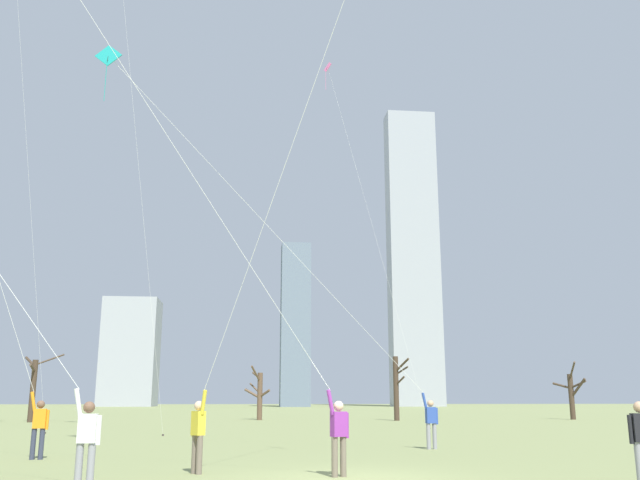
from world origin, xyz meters
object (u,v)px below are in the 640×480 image
Objects in this scene: kite_flyer_midfield_left_purple at (228,346)px; bare_tree_left_of_center at (572,393)px; kite_flyer_far_back_teal at (383,366)px; kite_flyer_foreground_right_green at (260,304)px; bare_tree_far_right_edge at (259,393)px; bare_tree_right_of_center at (33,387)px; distant_kite_drifting_left_pink at (336,96)px; bare_tree_leftmost at (397,386)px.

bare_tree_left_of_center is at bearing 55.13° from kite_flyer_midfield_left_purple.
kite_flyer_foreground_right_green is at bearing -118.50° from kite_flyer_far_back_teal.
kite_flyer_midfield_left_purple reaches higher than bare_tree_left_of_center.
kite_flyer_far_back_teal is 33.17m from bare_tree_far_right_edge.
kite_flyer_midfield_left_purple reaches higher than bare_tree_right_of_center.
kite_flyer_far_back_teal reaches higher than bare_tree_left_of_center.
kite_flyer_foreground_right_green reaches higher than kite_flyer_far_back_teal.
kite_flyer_far_back_teal is at bearing -55.25° from bare_tree_right_of_center.
bare_tree_right_of_center reaches higher than bare_tree_far_right_edge.
kite_flyer_foreground_right_green is at bearing -41.69° from kite_flyer_midfield_left_purple.
bare_tree_right_of_center is 42.19m from bare_tree_left_of_center.
distant_kite_drifting_left_pink reaches higher than kite_flyer_foreground_right_green.
bare_tree_left_of_center is (27.00, 38.74, -0.75)m from kite_flyer_midfield_left_purple.
bare_tree_leftmost is 0.99× the size of bare_tree_right_of_center.
bare_tree_right_of_center reaches higher than bare_tree_left_of_center.
kite_flyer_foreground_right_green is 3.04× the size of bare_tree_right_of_center.
kite_flyer_midfield_left_purple is 3.44× the size of bare_tree_leftmost.
kite_flyer_far_back_teal is 0.57× the size of distant_kite_drifting_left_pink.
bare_tree_left_of_center is at bearing 55.03° from kite_flyer_far_back_teal.
kite_flyer_far_back_teal is 35.46m from bare_tree_right_of_center.
distant_kite_drifting_left_pink reaches higher than bare_tree_leftmost.
distant_kite_drifting_left_pink is 5.35× the size of bare_tree_left_of_center.
bare_tree_right_of_center is at bearing -166.94° from bare_tree_far_right_edge.
kite_flyer_midfield_left_purple reaches higher than kite_flyer_foreground_right_green.
distant_kite_drifting_left_pink is at bearing 79.07° from kite_flyer_foreground_right_green.
bare_tree_far_right_edge is (1.37, 40.36, -0.75)m from kite_flyer_midfield_left_purple.
distant_kite_drifting_left_pink is 5.79× the size of bare_tree_far_right_edge.
bare_tree_left_of_center is at bearing -3.61° from bare_tree_far_right_edge.
kite_flyer_foreground_right_green is 39.81m from bare_tree_leftmost.
kite_flyer_foreground_right_green is 33.02m from distant_kite_drifting_left_pink.
bare_tree_far_right_edge is 16.94m from bare_tree_right_of_center.
kite_flyer_midfield_left_purple is at bearing -102.67° from distant_kite_drifting_left_pink.
bare_tree_right_of_center is at bearing -177.00° from bare_tree_left_of_center.
kite_flyer_far_back_teal is at bearing -103.08° from bare_tree_leftmost.
bare_tree_far_right_edge is 25.68m from bare_tree_left_of_center.
bare_tree_right_of_center is (-20.21, 29.13, -0.23)m from kite_flyer_far_back_teal.
kite_flyer_midfield_left_purple reaches higher than bare_tree_leftmost.
kite_flyer_midfield_left_purple is 3.41× the size of bare_tree_right_of_center.
bare_tree_right_of_center is at bearing 154.60° from distant_kite_drifting_left_pink.
bare_tree_left_of_center is (25.63, -1.62, -0.00)m from bare_tree_far_right_edge.
kite_flyer_far_back_teal is 2.84× the size of bare_tree_right_of_center.
bare_tree_far_right_edge is at bearing 96.43° from kite_flyer_far_back_teal.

